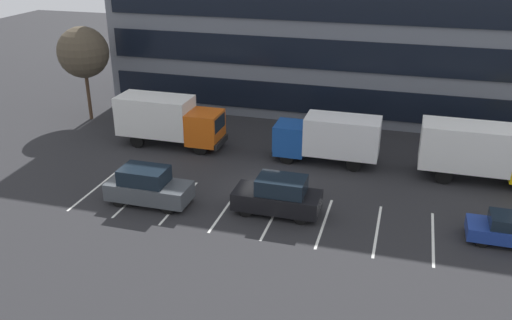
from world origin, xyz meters
The scene contains 9 objects.
ground_plane centered at (0.00, 0.00, 0.00)m, with size 120.00×120.00×0.00m, color #262628.
lot_markings centered at (0.00, -3.02, 0.00)m, with size 19.74×5.40×0.01m.
box_truck_yellow centered at (12.46, 4.84, 2.00)m, with size 7.68×2.54×3.56m.
box_truck_orange centered at (-8.40, 4.95, 2.00)m, with size 7.66×2.54×3.55m.
box_truck_blue centered at (3.06, 5.02, 1.83)m, with size 7.00×2.32×3.24m.
suv_black centered at (1.56, -2.63, 1.04)m, with size 4.78×2.03×2.16m.
suv_charcoal centered at (-5.85, -3.54, 1.04)m, with size 4.77×2.02×2.16m.
sedan_navy centered at (13.41, -2.42, 0.71)m, with size 4.22×1.77×1.51m.
bare_tree centered at (-17.00, 8.47, 5.48)m, with size 4.00×4.00×7.49m.
Camera 1 is at (7.69, -28.31, 14.71)m, focal length 38.04 mm.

